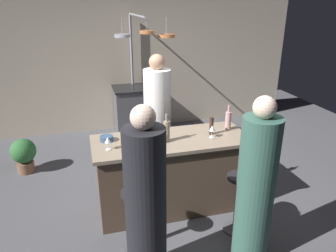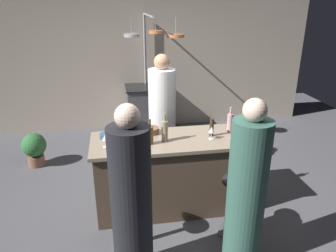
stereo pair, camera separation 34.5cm
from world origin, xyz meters
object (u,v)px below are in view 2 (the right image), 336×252
stove_range (148,109)px  wine_bottle_amber (150,135)px  chef (162,122)px  bar_stool_left (127,215)px  mixing_bowl_wooden (151,130)px  pepper_mill (212,127)px  wine_glass_near_left_guest (105,138)px  guest_left (132,204)px  wine_glass_by_chef (129,143)px  mixing_bowl_blue (106,136)px  guest_right (246,194)px  wine_glass_near_right_guest (212,130)px  wine_bottle_rose (230,122)px  wine_bottle_white (165,131)px  bar_stool_right (233,204)px  potted_plant (34,148)px

stove_range → wine_bottle_amber: size_ratio=3.07×
chef → wine_bottle_amber: chef is taller
bar_stool_left → mixing_bowl_wooden: size_ratio=3.62×
pepper_mill → mixing_bowl_wooden: size_ratio=1.12×
stove_range → wine_glass_near_left_guest: 2.71m
bar_stool_left → wine_glass_near_left_guest: size_ratio=4.66×
guest_left → wine_glass_by_chef: guest_left is taller
guest_left → mixing_bowl_blue: guest_left is taller
guest_right → wine_glass_near_right_guest: 0.96m
wine_bottle_rose → chef: bearing=135.2°
mixing_bowl_wooden → wine_bottle_white: bearing=-63.5°
wine_glass_near_right_guest → mixing_bowl_wooden: bearing=157.0°
pepper_mill → mixing_bowl_wooden: (-0.68, 0.19, -0.07)m
wine_bottle_amber → wine_glass_near_left_guest: size_ratio=1.98×
wine_bottle_rose → mixing_bowl_wooden: wine_bottle_rose is taller
pepper_mill → wine_glass_by_chef: 1.00m
bar_stool_right → potted_plant: 3.12m
wine_bottle_white → wine_glass_near_right_guest: size_ratio=2.21×
bar_stool_left → wine_glass_near_right_guest: (1.01, 0.54, 0.63)m
wine_bottle_rose → mixing_bowl_blue: (-1.46, 0.04, -0.09)m
chef → wine_glass_near_right_guest: size_ratio=11.90×
wine_glass_by_chef → wine_bottle_rose: bearing=16.6°
wine_bottle_white → wine_glass_near_left_guest: bearing=-175.7°
bar_stool_right → guest_right: bearing=-97.5°
potted_plant → wine_bottle_white: wine_bottle_white is taller
wine_glass_by_chef → potted_plant: bearing=129.8°
bar_stool_left → wine_bottle_rose: (1.28, 0.71, 0.64)m
wine_bottle_white → wine_bottle_rose: bearing=10.1°
bar_stool_left → wine_glass_near_left_guest: (-0.18, 0.52, 0.63)m
stove_range → chef: 1.69m
guest_left → wine_bottle_rose: (1.25, 1.10, 0.25)m
guest_right → wine_bottle_rose: bearing=78.4°
chef → potted_plant: bearing=163.1°
bar_stool_left → guest_left: bearing=-84.3°
guest_left → wine_glass_near_left_guest: (-0.21, 0.90, 0.24)m
stove_range → guest_left: guest_left is taller
potted_plant → pepper_mill: 2.79m
chef → guest_right: size_ratio=1.05×
pepper_mill → mixing_bowl_blue: pepper_mill is taller
wine_bottle_rose → guest_right: bearing=-101.6°
guest_left → wine_glass_near_left_guest: 0.96m
guest_left → mixing_bowl_blue: bearing=100.5°
wine_bottle_amber → guest_right: bearing=-50.3°
chef → potted_plant: chef is taller
chef → mixing_bowl_blue: (-0.75, -0.67, 0.12)m
pepper_mill → wine_glass_near_right_guest: (-0.02, -0.09, 0.00)m
guest_left → wine_bottle_white: (0.44, 0.95, 0.26)m
chef → mixing_bowl_wooden: bearing=-110.6°
wine_glass_near_left_guest → mixing_bowl_wooden: (0.53, 0.30, -0.07)m
wine_glass_near_left_guest → wine_bottle_white: bearing=4.3°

